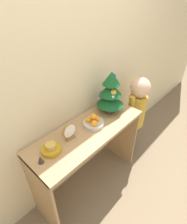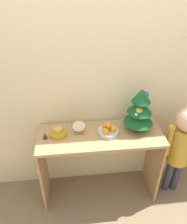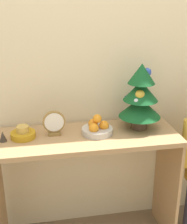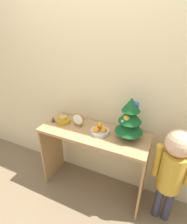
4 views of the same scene
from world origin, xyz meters
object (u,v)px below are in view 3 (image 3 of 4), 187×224
(desk_clock, at_px, (54,123))
(figurine, at_px, (3,136))
(fruit_bowl, at_px, (97,128))
(singing_bowl, at_px, (23,134))
(mini_tree, at_px, (140,96))

(desk_clock, bearing_deg, figurine, -173.78)
(fruit_bowl, distance_m, desk_clock, 0.26)
(fruit_bowl, distance_m, singing_bowl, 0.45)
(singing_bowl, xyz_separation_m, figurine, (-0.11, -0.03, 0.01))
(mini_tree, relative_size, fruit_bowl, 2.21)
(fruit_bowl, bearing_deg, desk_clock, 174.54)
(fruit_bowl, distance_m, figurine, 0.56)
(fruit_bowl, bearing_deg, singing_bowl, 177.17)
(singing_bowl, height_order, desk_clock, desk_clock)
(desk_clock, distance_m, figurine, 0.31)
(mini_tree, xyz_separation_m, singing_bowl, (-0.73, -0.01, -0.19))
(mini_tree, height_order, desk_clock, mini_tree)
(singing_bowl, relative_size, figurine, 2.31)
(singing_bowl, bearing_deg, fruit_bowl, -2.83)
(desk_clock, bearing_deg, mini_tree, 0.98)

